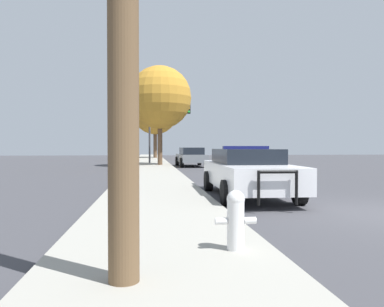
# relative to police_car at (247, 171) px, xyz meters

# --- Properties ---
(sidewalk_left) EXTENTS (3.00, 110.00, 0.13)m
(sidewalk_left) POSITION_rel_police_car_xyz_m (-2.72, -3.21, -0.70)
(sidewalk_left) COLOR #99968C
(sidewalk_left) RESTS_ON ground_plane
(police_car) EXTENTS (2.20, 5.38, 1.50)m
(police_car) POSITION_rel_police_car_xyz_m (0.00, 0.00, 0.00)
(police_car) COLOR white
(police_car) RESTS_ON ground_plane
(fire_hydrant) EXTENTS (0.55, 0.24, 0.79)m
(fire_hydrant) POSITION_rel_police_car_xyz_m (-1.77, -5.99, -0.21)
(fire_hydrant) COLOR white
(fire_hydrant) RESTS_ON sidewalk_left
(traffic_light) EXTENTS (3.49, 0.35, 5.14)m
(traffic_light) POSITION_rel_police_car_xyz_m (-1.46, 20.38, 2.99)
(traffic_light) COLOR #424247
(traffic_light) RESTS_ON sidewalk_left
(car_background_oncoming) EXTENTS (2.17, 4.45, 1.45)m
(car_background_oncoming) POSITION_rel_police_car_xyz_m (4.80, 22.36, 0.00)
(car_background_oncoming) COLOR slate
(car_background_oncoming) RESTS_ON ground_plane
(car_background_midblock) EXTENTS (2.12, 4.68, 1.40)m
(car_background_midblock) POSITION_rel_police_car_xyz_m (0.24, 16.76, -0.01)
(car_background_midblock) COLOR slate
(car_background_midblock) RESTS_ON ground_plane
(tree_sidewalk_mid) EXTENTS (4.64, 4.64, 7.27)m
(tree_sidewalk_mid) POSITION_rel_police_car_xyz_m (-2.07, 16.82, 4.31)
(tree_sidewalk_mid) COLOR brown
(tree_sidewalk_mid) RESTS_ON sidewalk_left
(tree_sidewalk_far) EXTENTS (5.37, 5.37, 8.15)m
(tree_sidewalk_far) POSITION_rel_police_car_xyz_m (-2.11, 34.01, 4.82)
(tree_sidewalk_far) COLOR brown
(tree_sidewalk_far) RESTS_ON sidewalk_left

